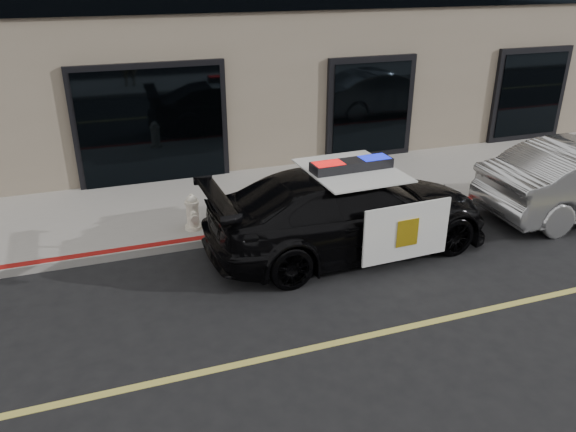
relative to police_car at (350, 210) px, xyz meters
name	(u,v)px	position (x,y,z in m)	size (l,w,h in m)	color
ground	(299,351)	(-1.91, -2.55, -0.77)	(120.00, 120.00, 0.00)	black
sidewalk_n	(215,204)	(-1.91, 2.70, -0.70)	(60.00, 3.50, 0.15)	gray
police_car	(350,210)	(0.00, 0.00, 0.00)	(2.64, 5.42, 1.72)	black
fire_hydrant	(193,213)	(-2.60, 1.46, -0.29)	(0.32, 0.45, 0.72)	silver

